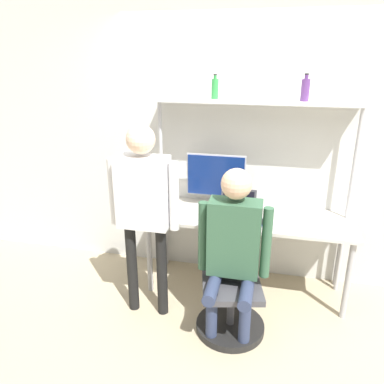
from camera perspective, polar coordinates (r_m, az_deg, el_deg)
The scene contains 12 objects.
ground_plane at distance 3.55m, azimuth 7.36°, elevation -17.08°, with size 12.00×12.00×0.00m, color tan.
wall_back at distance 3.59m, azimuth 9.51°, elevation 7.25°, with size 8.00×0.06×2.70m.
desk at distance 3.48m, azimuth 8.46°, elevation -4.82°, with size 1.87×0.63×0.76m.
shelf_unit at distance 3.37m, azimuth 9.45°, elevation 9.53°, with size 1.77×0.29×1.77m.
monitor at distance 3.52m, azimuth 3.63°, elevation 2.05°, with size 0.55×0.21×0.52m.
laptop at distance 3.38m, azimuth 6.92°, elevation -2.79°, with size 0.32×0.25×0.25m.
cell_phone at distance 3.33m, azimuth 10.86°, elevation -4.57°, with size 0.07×0.15×0.01m.
office_chair at distance 3.19m, azimuth 5.89°, elevation -15.88°, with size 0.56×0.56×0.89m.
person_seated at distance 2.86m, azimuth 6.35°, elevation -7.65°, with size 0.56×0.47×1.38m.
person_standing at distance 3.00m, azimuth -7.40°, elevation -1.12°, with size 0.58×0.22×1.65m.
bottle_green at distance 3.37m, azimuth 3.52°, elevation 15.48°, with size 0.06×0.06×0.21m.
bottle_purple at distance 3.33m, azimuth 16.88°, elevation 14.72°, with size 0.07×0.07×0.22m.
Camera 1 is at (0.21, -2.82, 2.14)m, focal length 35.00 mm.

